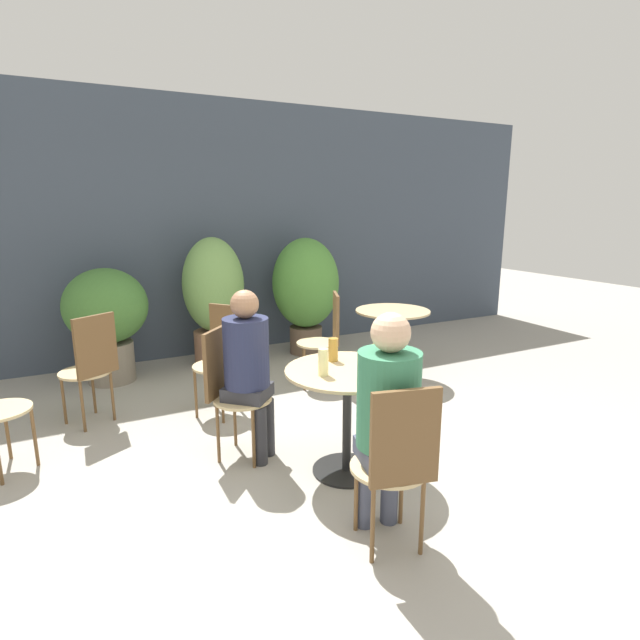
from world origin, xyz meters
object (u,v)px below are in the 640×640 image
beer_glass_1 (333,350)px  bistro_chair_4 (327,332)px  cafe_table_far (392,329)px  potted_plant_0 (106,315)px  potted_plant_1 (214,295)px  bistro_chair_5 (223,350)px  seated_person_1 (387,409)px  bistro_chair_1 (397,457)px  bistro_chair_0 (229,382)px  beer_glass_0 (376,360)px  beer_glass_2 (323,362)px  bistro_chair_3 (91,361)px  potted_plant_2 (306,287)px  seated_person_0 (248,361)px  cafe_table_near (347,395)px

beer_glass_1 → bistro_chair_4: bearing=63.7°
cafe_table_far → potted_plant_0: size_ratio=0.65×
cafe_table_far → potted_plant_1: 2.02m
bistro_chair_5 → seated_person_1: 2.12m
bistro_chair_1 → potted_plant_0: (-1.07, 3.52, 0.15)m
cafe_table_far → bistro_chair_0: 2.17m
bistro_chair_5 → potted_plant_1: potted_plant_1 is taller
bistro_chair_0 → bistro_chair_4: bearing=-10.1°
beer_glass_0 → beer_glass_2: 0.34m
bistro_chair_3 → bistro_chair_4: bearing=149.3°
potted_plant_0 → bistro_chair_4: bearing=-30.1°
potted_plant_1 → potted_plant_2: bearing=-3.2°
bistro_chair_4 → potted_plant_1: (-0.81, 1.21, 0.25)m
cafe_table_far → beer_glass_0: (-1.26, -1.61, 0.29)m
bistro_chair_1 → bistro_chair_3: same height
bistro_chair_0 → beer_glass_0: 1.09m
potted_plant_0 → bistro_chair_3: bearing=-100.8°
potted_plant_2 → seated_person_0: bearing=-124.0°
bistro_chair_3 → seated_person_0: seated_person_0 is taller
bistro_chair_1 → beer_glass_2: bearing=-76.7°
bistro_chair_3 → potted_plant_2: size_ratio=0.67×
cafe_table_near → bistro_chair_1: bistro_chair_1 is taller
bistro_chair_3 → potted_plant_2: potted_plant_2 is taller
cafe_table_far → bistro_chair_3: 2.85m
cafe_table_near → beer_glass_1: size_ratio=5.12×
bistro_chair_0 → bistro_chair_3: (-0.85, 1.00, 0.00)m
bistro_chair_0 → seated_person_1: 1.38m
cafe_table_far → seated_person_0: seated_person_0 is taller
beer_glass_2 → potted_plant_2: (1.18, 2.74, 0.00)m
bistro_chair_0 → bistro_chair_1: same height
bistro_chair_4 → potted_plant_0: bearing=-97.1°
bistro_chair_3 → seated_person_0: size_ratio=0.77×
bistro_chair_5 → potted_plant_2: potted_plant_2 is taller
bistro_chair_5 → potted_plant_1: size_ratio=0.65×
bistro_chair_3 → potted_plant_0: bearing=-130.8°
beer_glass_1 → potted_plant_2: (0.98, 2.50, 0.01)m
bistro_chair_3 → beer_glass_2: bistro_chair_3 is taller
beer_glass_1 → potted_plant_1: size_ratio=0.11×
seated_person_0 → potted_plant_2: potted_plant_2 is taller
seated_person_0 → potted_plant_1: potted_plant_1 is taller
cafe_table_near → beer_glass_0: 0.34m
cafe_table_near → cafe_table_far: bearing=46.4°
bistro_chair_1 → bistro_chair_4: bearing=-96.7°
bistro_chair_1 → seated_person_0: size_ratio=0.77×
bistro_chair_3 → cafe_table_near: bearing=103.0°
beer_glass_2 → potted_plant_1: 2.80m
bistro_chair_3 → seated_person_0: bearing=101.1°
potted_plant_0 → beer_glass_2: bearing=-68.5°
cafe_table_far → potted_plant_0: bearing=154.8°
cafe_table_near → seated_person_0: seated_person_0 is taller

